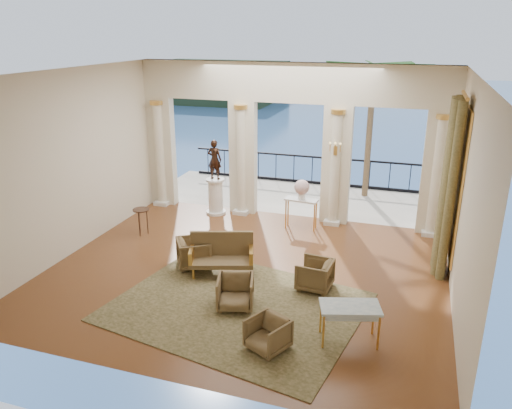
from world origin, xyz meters
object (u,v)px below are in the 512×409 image
(armchair_b, at_px, (268,333))
(pedestal, at_px, (216,197))
(game_table, at_px, (350,310))
(side_table, at_px, (141,213))
(armchair_d, at_px, (194,251))
(armchair_c, at_px, (315,273))
(statue, at_px, (215,160))
(settee, at_px, (222,254))
(armchair_a, at_px, (235,291))
(console_table, at_px, (301,204))

(armchair_b, bearing_deg, pedestal, 146.20)
(game_table, xyz_separation_m, pedestal, (-4.81, 5.43, -0.12))
(side_table, bearing_deg, armchair_d, -31.91)
(armchair_c, relative_size, statue, 0.61)
(armchair_c, distance_m, statue, 5.49)
(armchair_d, xyz_separation_m, side_table, (-2.19, 1.36, 0.24))
(armchair_c, xyz_separation_m, settee, (-2.19, 0.07, 0.11))
(pedestal, relative_size, side_table, 1.51)
(game_table, height_order, statue, statue)
(armchair_d, distance_m, pedestal, 3.63)
(armchair_a, xyz_separation_m, console_table, (0.29, 4.57, 0.35))
(console_table, bearing_deg, armchair_c, -66.05)
(settee, relative_size, side_table, 2.15)
(game_table, bearing_deg, settee, 134.02)
(game_table, relative_size, side_table, 1.62)
(armchair_c, relative_size, game_table, 0.62)
(armchair_a, relative_size, armchair_c, 1.01)
(armchair_c, height_order, console_table, console_table)
(console_table, relative_size, side_table, 1.30)
(armchair_a, relative_size, side_table, 1.01)
(armchair_d, distance_m, console_table, 3.66)
(armchair_c, height_order, statue, statue)
(pedestal, bearing_deg, armchair_b, -60.25)
(side_table, bearing_deg, armchair_b, -39.56)
(armchair_b, relative_size, game_table, 0.56)
(armchair_c, distance_m, pedestal, 5.32)
(armchair_c, relative_size, settee, 0.46)
(settee, bearing_deg, pedestal, 96.04)
(game_table, bearing_deg, statue, 115.15)
(armchair_d, xyz_separation_m, settee, (0.75, -0.11, 0.09))
(armchair_d, bearing_deg, statue, -19.03)
(armchair_a, bearing_deg, game_table, -27.18)
(settee, bearing_deg, side_table, 135.02)
(pedestal, xyz_separation_m, console_table, (2.75, -0.38, 0.19))
(pedestal, bearing_deg, armchair_d, -75.78)
(armchair_d, distance_m, game_table, 4.37)
(armchair_a, relative_size, console_table, 0.78)
(settee, distance_m, console_table, 3.44)
(armchair_a, bearing_deg, statue, 100.77)
(armchair_c, relative_size, armchair_d, 0.95)
(armchair_b, height_order, armchair_d, armchair_d)
(statue, bearing_deg, console_table, 174.81)
(armchair_a, height_order, statue, statue)
(armchair_a, xyz_separation_m, side_table, (-3.76, 2.80, 0.26))
(statue, bearing_deg, armchair_c, 138.61)
(statue, bearing_deg, pedestal, 92.62)
(armchair_b, bearing_deg, armchair_d, 161.52)
(game_table, xyz_separation_m, console_table, (-2.06, 5.05, 0.07))
(statue, bearing_deg, armchair_b, 122.37)
(console_table, distance_m, side_table, 4.42)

